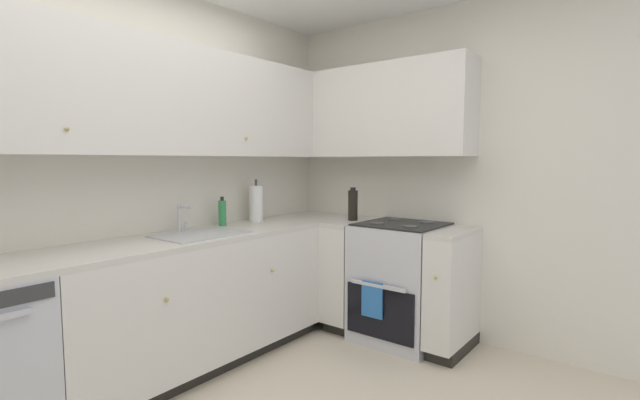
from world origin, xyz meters
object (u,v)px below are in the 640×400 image
(oven_range, at_px, (401,281))
(oil_bottle, at_px, (353,205))
(paper_towel_roll, at_px, (256,203))
(soap_bottle, at_px, (222,213))

(oven_range, distance_m, oil_bottle, 0.72)
(paper_towel_roll, relative_size, oil_bottle, 1.29)
(soap_bottle, xyz_separation_m, oil_bottle, (0.86, -0.60, 0.03))
(soap_bottle, bearing_deg, oven_range, -49.93)
(paper_towel_roll, height_order, oil_bottle, paper_towel_roll)
(paper_towel_roll, bearing_deg, soap_bottle, 176.53)
(oil_bottle, bearing_deg, paper_towel_roll, 132.29)
(soap_bottle, relative_size, oil_bottle, 0.81)
(soap_bottle, height_order, paper_towel_roll, paper_towel_roll)
(paper_towel_roll, xyz_separation_m, oil_bottle, (0.53, -0.58, -0.02))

